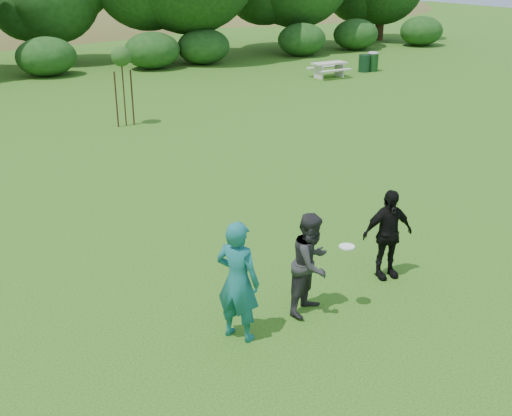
{
  "coord_description": "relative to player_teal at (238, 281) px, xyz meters",
  "views": [
    {
      "loc": [
        -5.98,
        -7.36,
        5.83
      ],
      "look_at": [
        0.0,
        3.0,
        1.1
      ],
      "focal_mm": 45.0,
      "sensor_mm": 36.0,
      "label": 1
    }
  ],
  "objects": [
    {
      "name": "picnic_table",
      "position": [
        15.44,
        18.7,
        -0.51
      ],
      "size": [
        1.8,
        1.48,
        0.76
      ],
      "color": "#B7B5A8",
      "rests_on": "ground"
    },
    {
      "name": "sapling",
      "position": [
        3.11,
        14.32,
        1.4
      ],
      "size": [
        0.7,
        0.7,
        2.85
      ],
      "color": "#361F15",
      "rests_on": "ground"
    },
    {
      "name": "frisbee",
      "position": [
        2.02,
        -0.17,
        0.2
      ],
      "size": [
        0.27,
        0.27,
        0.03
      ],
      "color": "white",
      "rests_on": "ground"
    },
    {
      "name": "player_teal",
      "position": [
        0.0,
        0.0,
        0.0
      ],
      "size": [
        0.81,
        0.89,
        2.05
      ],
      "primitive_type": "imported",
      "rotation": [
        0.0,
        0.0,
        2.14
      ],
      "color": "#165E65",
      "rests_on": "ground"
    },
    {
      "name": "ground",
      "position": [
        1.73,
        -0.58,
        -1.02
      ],
      "size": [
        120.0,
        120.0,
        0.0
      ],
      "primitive_type": "plane",
      "color": "#19470C",
      "rests_on": "ground"
    },
    {
      "name": "trash_can_near",
      "position": [
        18.05,
        19.13,
        -0.57
      ],
      "size": [
        0.6,
        0.6,
        0.9
      ],
      "primitive_type": "cylinder",
      "color": "#12321D",
      "rests_on": "ground"
    },
    {
      "name": "trash_can_lidded",
      "position": [
        18.59,
        19.1,
        -0.48
      ],
      "size": [
        0.6,
        0.6,
        1.05
      ],
      "color": "#153A1A",
      "rests_on": "ground"
    },
    {
      "name": "player_grey",
      "position": [
        1.49,
        0.11,
        -0.11
      ],
      "size": [
        1.11,
        1.02,
        1.83
      ],
      "primitive_type": "imported",
      "rotation": [
        0.0,
        0.0,
        0.47
      ],
      "color": "#28282B",
      "rests_on": "ground"
    },
    {
      "name": "player_black",
      "position": [
        3.48,
        0.45,
        -0.13
      ],
      "size": [
        1.1,
        0.61,
        1.78
      ],
      "primitive_type": "imported",
      "rotation": [
        0.0,
        0.0,
        -0.18
      ],
      "color": "black",
      "rests_on": "ground"
    }
  ]
}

